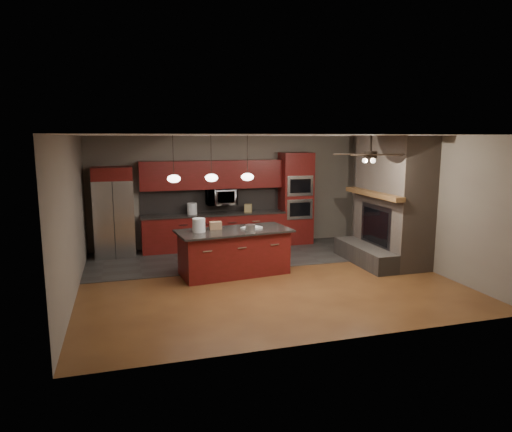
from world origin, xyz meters
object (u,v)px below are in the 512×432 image
object	(u,v)px
paint_can	(250,228)
microwave	(221,197)
cardboard_box	(216,225)
kitchen_island	(234,252)
white_bucket	(199,225)
refrigerator	(114,212)
counter_bucket	(192,209)
counter_box	(248,208)
paint_tray	(252,228)
oven_tower	(296,198)

from	to	relation	value
paint_can	microwave	bearing A→B (deg)	91.22
paint_can	cardboard_box	world-z (taller)	cardboard_box
kitchen_island	white_bucket	bearing A→B (deg)	173.63
paint_can	kitchen_island	bearing A→B (deg)	144.33
refrigerator	counter_bucket	xyz separation A→B (m)	(1.83, 0.08, -0.01)
white_bucket	counter_box	xyz separation A→B (m)	(1.62, 2.22, -0.06)
cardboard_box	counter_bucket	world-z (taller)	counter_bucket
white_bucket	cardboard_box	size ratio (longest dim) A/B	1.14
refrigerator	microwave	bearing A→B (deg)	2.92
counter_bucket	refrigerator	bearing A→B (deg)	-177.46
counter_box	kitchen_island	bearing A→B (deg)	-90.34
white_bucket	cardboard_box	xyz separation A→B (m)	(0.37, 0.18, -0.06)
refrigerator	paint_can	size ratio (longest dim) A/B	10.75
white_bucket	microwave	bearing A→B (deg)	67.84
microwave	counter_bucket	bearing A→B (deg)	-176.15
kitchen_island	paint_tray	xyz separation A→B (m)	(0.38, 0.02, 0.47)
refrigerator	paint_tray	world-z (taller)	refrigerator
refrigerator	counter_box	bearing A→B (deg)	0.55
oven_tower	microwave	xyz separation A→B (m)	(-1.98, 0.06, 0.11)
paint_tray	cardboard_box	size ratio (longest dim) A/B	1.57
paint_can	paint_tray	world-z (taller)	paint_can
counter_bucket	counter_box	distance (m)	1.42
paint_can	counter_bucket	size ratio (longest dim) A/B	0.70
kitchen_island	counter_box	distance (m)	2.45
cardboard_box	counter_box	xyz separation A→B (m)	(1.25, 2.03, 0.00)
microwave	refrigerator	size ratio (longest dim) A/B	0.35
kitchen_island	counter_bucket	xyz separation A→B (m)	(-0.51, 2.26, 0.57)
refrigerator	paint_tray	size ratio (longest dim) A/B	5.58
microwave	refrigerator	world-z (taller)	refrigerator
oven_tower	paint_tray	distance (m)	2.90
oven_tower	refrigerator	distance (m)	4.55
white_bucket	cardboard_box	bearing A→B (deg)	26.16
microwave	white_bucket	bearing A→B (deg)	-112.16
refrigerator	paint_tray	xyz separation A→B (m)	(2.72, -2.17, -0.11)
white_bucket	paint_can	bearing A→B (deg)	-11.51
microwave	cardboard_box	world-z (taller)	microwave
refrigerator	paint_can	world-z (taller)	refrigerator
refrigerator	cardboard_box	xyz separation A→B (m)	(2.00, -2.00, -0.05)
oven_tower	white_bucket	bearing A→B (deg)	-142.25
paint_tray	counter_box	world-z (taller)	counter_box
oven_tower	white_bucket	distance (m)	3.69
refrigerator	kitchen_island	bearing A→B (deg)	-42.99
paint_tray	white_bucket	bearing A→B (deg)	155.00
cardboard_box	oven_tower	bearing A→B (deg)	42.17
refrigerator	cardboard_box	world-z (taller)	refrigerator
oven_tower	paint_can	world-z (taller)	oven_tower
white_bucket	refrigerator	bearing A→B (deg)	126.74
counter_bucket	oven_tower	bearing A→B (deg)	-0.16
paint_can	cardboard_box	size ratio (longest dim) A/B	0.82
white_bucket	counter_bucket	size ratio (longest dim) A/B	0.98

